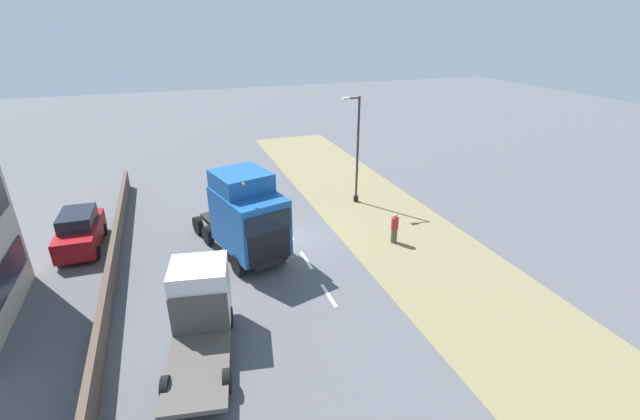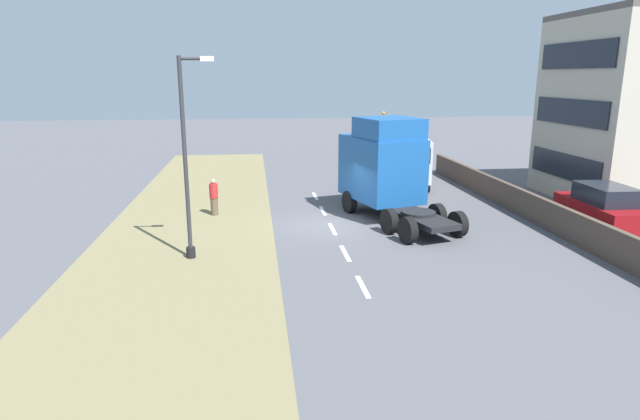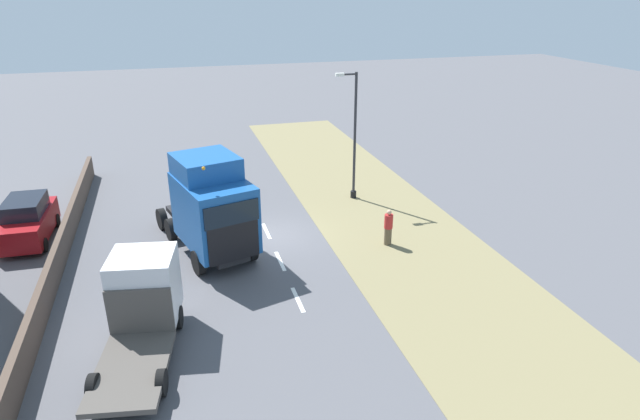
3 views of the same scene
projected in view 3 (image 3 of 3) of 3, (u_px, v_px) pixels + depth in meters
The scene contains 9 objects.
ground_plane at pixel (269, 237), 25.32m from camera, with size 120.00×120.00×0.00m, color #515156.
grass_verge at pixel (387, 223), 26.84m from camera, with size 7.00×44.00×0.01m.
lane_markings at pixel (266, 231), 25.94m from camera, with size 0.16×14.60×0.00m.
boundary_wall at pixel (61, 249), 22.80m from camera, with size 0.25×24.00×1.22m.
lorry_cab at pixel (211, 208), 22.73m from camera, with size 4.30×7.45×4.65m.
flatbed_truck at pixel (143, 298), 17.58m from camera, with size 3.02×5.85×2.86m.
parked_car at pixel (27, 221), 24.64m from camera, with size 2.07×4.38×2.04m.
lamp_post at pixel (353, 143), 28.77m from camera, with size 1.28×0.32×6.92m.
pedestrian at pixel (388, 228), 24.28m from camera, with size 0.39×0.39×1.71m.
Camera 3 is at (3.97, 22.63, 10.99)m, focal length 30.00 mm.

